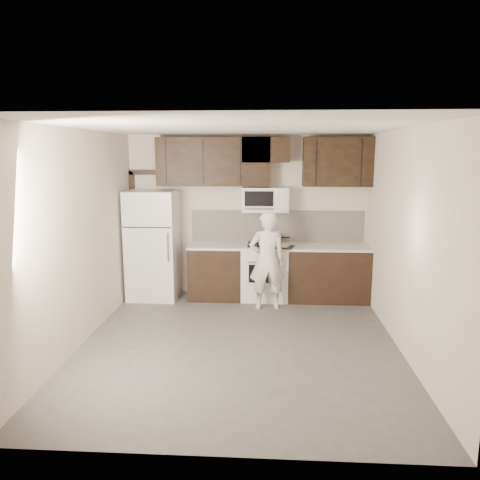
# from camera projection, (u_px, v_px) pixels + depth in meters

# --- Properties ---
(floor) EXTENTS (4.50, 4.50, 0.00)m
(floor) POSITION_uv_depth(u_px,v_px,m) (239.00, 344.00, 5.97)
(floor) COLOR #4C4947
(floor) RESTS_ON ground
(back_wall) EXTENTS (4.00, 0.00, 4.00)m
(back_wall) POSITION_uv_depth(u_px,v_px,m) (248.00, 216.00, 7.93)
(back_wall) COLOR beige
(back_wall) RESTS_ON ground
(ceiling) EXTENTS (4.50, 4.50, 0.00)m
(ceiling) POSITION_uv_depth(u_px,v_px,m) (239.00, 127.00, 5.47)
(ceiling) COLOR white
(ceiling) RESTS_ON back_wall
(counter_run) EXTENTS (2.95, 0.64, 0.91)m
(counter_run) POSITION_uv_depth(u_px,v_px,m) (283.00, 272.00, 7.75)
(counter_run) COLOR black
(counter_run) RESTS_ON floor
(stove) EXTENTS (0.76, 0.66, 0.94)m
(stove) POSITION_uv_depth(u_px,v_px,m) (265.00, 272.00, 7.77)
(stove) COLOR silver
(stove) RESTS_ON floor
(backsplash) EXTENTS (2.90, 0.02, 0.54)m
(backsplash) POSITION_uv_depth(u_px,v_px,m) (277.00, 226.00, 7.91)
(backsplash) COLOR beige
(backsplash) RESTS_ON counter_run
(upper_cabinets) EXTENTS (3.48, 0.35, 0.78)m
(upper_cabinets) POSITION_uv_depth(u_px,v_px,m) (260.00, 160.00, 7.57)
(upper_cabinets) COLOR black
(upper_cabinets) RESTS_ON back_wall
(microwave) EXTENTS (0.76, 0.42, 0.40)m
(microwave) POSITION_uv_depth(u_px,v_px,m) (265.00, 199.00, 7.66)
(microwave) COLOR silver
(microwave) RESTS_ON upper_cabinets
(refrigerator) EXTENTS (0.80, 0.76, 1.80)m
(refrigerator) POSITION_uv_depth(u_px,v_px,m) (153.00, 245.00, 7.75)
(refrigerator) COLOR silver
(refrigerator) RESTS_ON floor
(door_trim) EXTENTS (0.50, 0.08, 2.12)m
(door_trim) POSITION_uv_depth(u_px,v_px,m) (136.00, 221.00, 8.02)
(door_trim) COLOR black
(door_trim) RESTS_ON floor
(saucepan) EXTENTS (0.34, 0.20, 0.19)m
(saucepan) POSITION_uv_depth(u_px,v_px,m) (276.00, 239.00, 7.81)
(saucepan) COLOR silver
(saucepan) RESTS_ON stove
(baking_tray) EXTENTS (0.43, 0.36, 0.02)m
(baking_tray) POSITION_uv_depth(u_px,v_px,m) (281.00, 247.00, 7.49)
(baking_tray) COLOR black
(baking_tray) RESTS_ON counter_run
(pizza) EXTENTS (0.31, 0.31, 0.02)m
(pizza) POSITION_uv_depth(u_px,v_px,m) (281.00, 246.00, 7.48)
(pizza) COLOR #CEB28A
(pizza) RESTS_ON baking_tray
(person) EXTENTS (0.61, 0.45, 1.54)m
(person) POSITION_uv_depth(u_px,v_px,m) (267.00, 260.00, 7.21)
(person) COLOR white
(person) RESTS_ON floor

